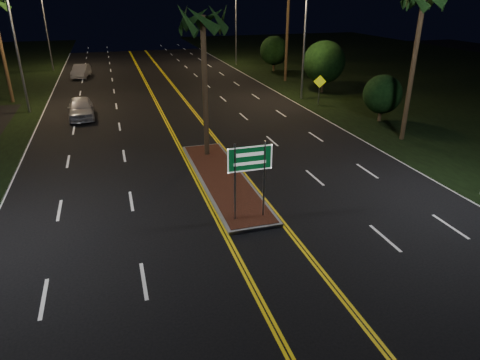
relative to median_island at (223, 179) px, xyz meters
name	(u,v)px	position (x,y,z in m)	size (l,w,h in m)	color
ground	(274,258)	(0.00, -7.00, -0.08)	(120.00, 120.00, 0.00)	black
grass_right	(455,81)	(30.00, 18.00, -0.08)	(40.00, 110.00, 0.01)	black
median_island	(223,179)	(0.00, 0.00, 0.00)	(2.25, 10.25, 0.17)	gray
highway_sign	(250,166)	(0.00, -4.20, 2.32)	(1.80, 0.08, 3.20)	gray
streetlight_left_mid	(20,35)	(-10.61, 17.00, 5.57)	(1.91, 0.44, 9.00)	gray
streetlight_left_far	(48,20)	(-10.61, 37.00, 5.57)	(1.91, 0.44, 9.00)	gray
streetlight_right_mid	(301,30)	(10.61, 15.00, 5.57)	(1.91, 0.44, 9.00)	gray
streetlight_right_far	(233,17)	(10.61, 35.00, 5.57)	(1.91, 0.44, 9.00)	gray
palm_median	(203,20)	(0.00, 3.50, 7.19)	(2.40, 2.40, 8.30)	#382819
shrub_near	(383,94)	(13.50, 7.00, 1.86)	(2.70, 2.70, 3.30)	#382819
shrub_mid	(324,62)	(14.00, 17.00, 2.64)	(3.78, 3.78, 4.62)	#382819
shrub_far	(274,50)	(13.80, 29.00, 2.25)	(3.24, 3.24, 3.96)	#382819
car_near	(81,106)	(-7.04, 14.09, 0.79)	(2.24, 5.22, 1.74)	#B6B6BD
car_far	(81,70)	(-7.62, 31.30, 0.70)	(2.02, 4.72, 1.57)	silver
warning_sign	(320,86)	(11.47, 12.66, 1.48)	(0.93, 0.45, 2.41)	gray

